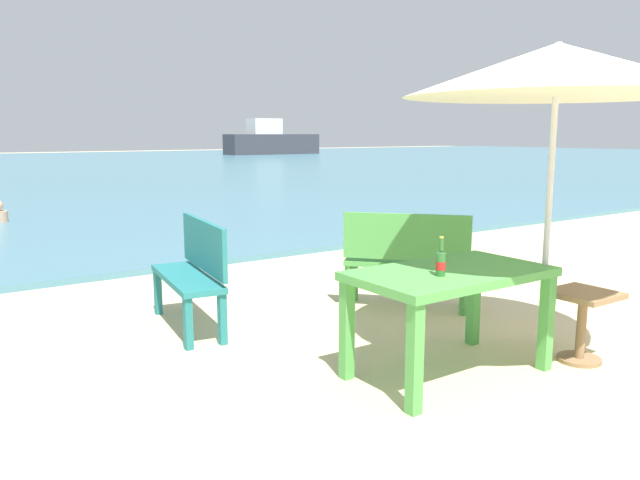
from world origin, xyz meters
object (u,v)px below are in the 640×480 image
(picnic_table_green, at_px, (450,285))
(beer_bottle_amber, at_px, (441,262))
(side_table_wood, at_px, (582,316))
(bench_teal_center, at_px, (194,267))
(patio_umbrella, at_px, (557,70))
(bench_green_left, at_px, (407,255))
(boat_ferry, at_px, (271,141))

(picnic_table_green, height_order, beer_bottle_amber, beer_bottle_amber)
(side_table_wood, bearing_deg, bench_teal_center, 130.11)
(picnic_table_green, relative_size, patio_umbrella, 0.61)
(beer_bottle_amber, distance_m, bench_teal_center, 2.31)
(picnic_table_green, relative_size, beer_bottle_amber, 5.28)
(beer_bottle_amber, relative_size, side_table_wood, 0.49)
(beer_bottle_amber, height_order, side_table_wood, beer_bottle_amber)
(patio_umbrella, distance_m, bench_teal_center, 3.28)
(patio_umbrella, bearing_deg, side_table_wood, -19.69)
(bench_teal_center, bearing_deg, patio_umbrella, -53.33)
(picnic_table_green, distance_m, bench_green_left, 1.65)
(side_table_wood, height_order, boat_ferry, boat_ferry)
(picnic_table_green, bearing_deg, side_table_wood, -21.26)
(patio_umbrella, distance_m, side_table_wood, 1.80)
(beer_bottle_amber, relative_size, boat_ferry, 0.03)
(beer_bottle_amber, xyz_separation_m, patio_umbrella, (0.88, -0.17, 1.26))
(bench_teal_center, distance_m, bench_green_left, 2.01)
(beer_bottle_amber, xyz_separation_m, bench_teal_center, (-0.84, 2.13, -0.31))
(patio_umbrella, height_order, side_table_wood, patio_umbrella)
(bench_green_left, bearing_deg, beer_bottle_amber, -125.62)
(bench_teal_center, height_order, boat_ferry, boat_ferry)
(bench_green_left, bearing_deg, side_table_wood, -85.89)
(beer_bottle_amber, xyz_separation_m, side_table_wood, (1.20, -0.29, -0.50))
(picnic_table_green, xyz_separation_m, bench_teal_center, (-1.04, 2.03, -0.11))
(side_table_wood, relative_size, boat_ferry, 0.07)
(beer_bottle_amber, height_order, bench_teal_center, beer_bottle_amber)
(side_table_wood, bearing_deg, patio_umbrella, 160.31)
(picnic_table_green, bearing_deg, boat_ferry, 61.49)
(side_table_wood, relative_size, bench_green_left, 0.48)
(bench_teal_center, bearing_deg, bench_green_left, -18.36)
(side_table_wood, height_order, bench_teal_center, bench_teal_center)
(picnic_table_green, relative_size, boat_ferry, 0.18)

